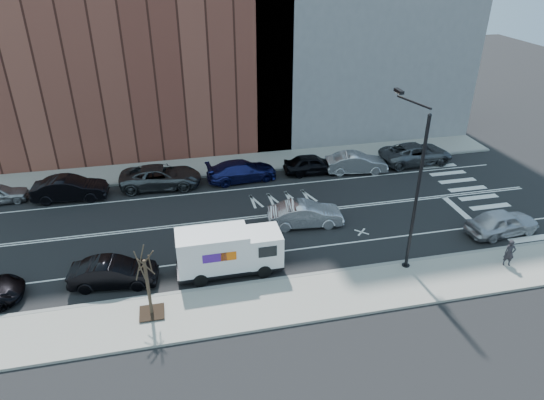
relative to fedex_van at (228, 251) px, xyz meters
name	(u,v)px	position (x,y,z in m)	size (l,w,h in m)	color
ground	(259,217)	(2.79, 5.60, -1.39)	(120.00, 120.00, 0.00)	black
sidewalk_near	(292,300)	(2.79, -3.20, -1.32)	(44.00, 3.60, 0.15)	gray
sidewalk_far	(238,164)	(2.79, 14.40, -1.32)	(44.00, 3.60, 0.15)	gray
curb_near	(284,279)	(2.79, -1.40, -1.31)	(44.00, 0.25, 0.17)	gray
curb_far	(242,173)	(2.79, 12.60, -1.31)	(44.00, 0.25, 0.17)	gray
crosswalk	(473,193)	(18.79, 5.60, -1.39)	(3.00, 14.00, 0.01)	white
road_markings	(259,217)	(2.79, 5.60, -1.39)	(40.00, 8.60, 0.01)	white
bldg_brick	(123,15)	(-5.21, 21.20, 9.61)	(26.00, 10.00, 22.00)	brown
streetlight	(414,183)	(9.79, -1.31, 3.69)	(0.44, 4.02, 9.34)	black
street_tree	(149,293)	(-4.21, -2.80, 0.06)	(1.20, 1.20, 3.75)	black
fedex_van	(228,251)	(0.00, 0.00, 0.00)	(5.82, 2.10, 2.65)	black
far_parked_b	(70,189)	(-9.78, 11.00, -0.56)	(1.77, 5.07, 1.67)	black
far_parked_c	(161,177)	(-3.47, 11.59, -0.57)	(2.73, 5.92, 1.65)	#414448
far_parked_d	(242,171)	(2.61, 11.45, -0.61)	(2.18, 5.36, 1.56)	navy
far_parked_e	(312,164)	(8.26, 11.49, -0.62)	(1.82, 4.51, 1.54)	black
far_parked_f	(356,163)	(11.71, 10.92, -0.60)	(1.68, 4.82, 1.59)	#B6B6BB
far_parked_g	(416,154)	(17.20, 11.56, -0.56)	(2.75, 5.96, 1.66)	#4F5257
driving_sedan	(305,214)	(5.53, 3.94, -0.60)	(1.67, 4.78, 1.58)	silver
near_parked_rear_a	(113,273)	(-6.14, 0.21, -0.64)	(1.59, 4.56, 1.50)	black
near_parked_front	(502,222)	(17.27, 0.29, -0.59)	(1.88, 4.68, 1.60)	silver
pedestrian	(510,253)	(15.38, -2.97, -0.44)	(0.59, 0.38, 1.61)	#242228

